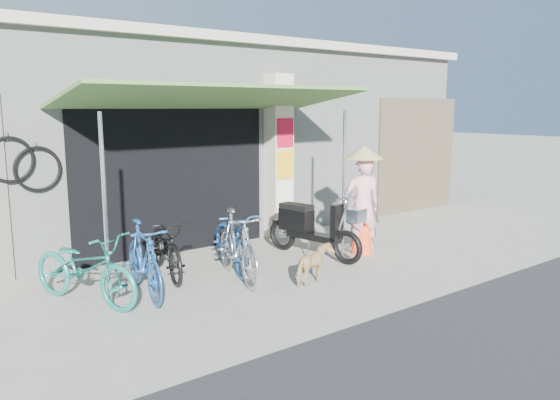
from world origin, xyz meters
TOP-DOWN VIEW (x-y plane):
  - ground at (0.00, 0.00)m, footprint 80.00×80.00m
  - bicycle_shop at (-0.00, 5.09)m, footprint 12.30×5.30m
  - shop_pillar at (0.85, 2.45)m, footprint 0.42×0.44m
  - awning at (-0.90, 1.63)m, footprint 4.60×1.88m
  - neighbour_right at (5.00, 2.59)m, footprint 2.60×0.06m
  - bike_teal at (-3.19, 1.03)m, footprint 1.25×1.84m
  - bike_blue at (-2.49, 0.87)m, footprint 0.70×1.66m
  - bike_black at (-1.90, 1.47)m, footprint 0.89×1.73m
  - bike_silver at (-1.18, 0.69)m, footprint 0.85×1.71m
  - bike_navy at (-0.96, 1.21)m, footprint 1.05×1.79m
  - street_dog at (-0.44, -0.10)m, footprint 0.70×0.47m
  - moped at (0.43, 1.00)m, footprint 0.65×1.85m
  - nun at (1.25, 0.66)m, footprint 0.70×0.64m

SIDE VIEW (x-z plane):
  - ground at x=0.00m, z-range 0.00..0.00m
  - street_dog at x=-0.44m, z-range 0.00..0.54m
  - bike_black at x=-1.90m, z-range 0.00..0.87m
  - bike_navy at x=-0.96m, z-range 0.00..0.89m
  - bike_teal at x=-3.19m, z-range 0.00..0.92m
  - moped at x=0.43m, z-range -0.05..1.01m
  - bike_blue at x=-2.49m, z-range 0.00..0.97m
  - bike_silver at x=-1.18m, z-range 0.00..0.99m
  - nun at x=1.25m, z-range -0.01..1.78m
  - neighbour_right at x=5.00m, z-range 0.00..2.60m
  - shop_pillar at x=0.85m, z-range 0.00..3.00m
  - bicycle_shop at x=0.00m, z-range 0.00..3.66m
  - awning at x=-0.90m, z-range 1.15..3.88m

